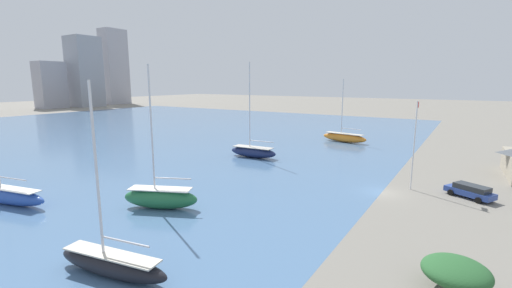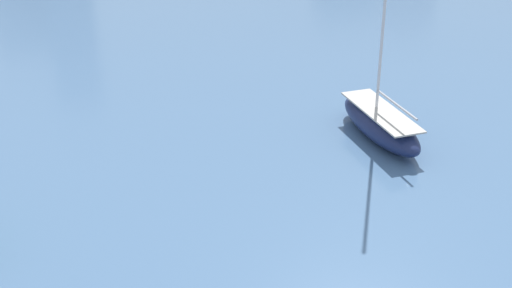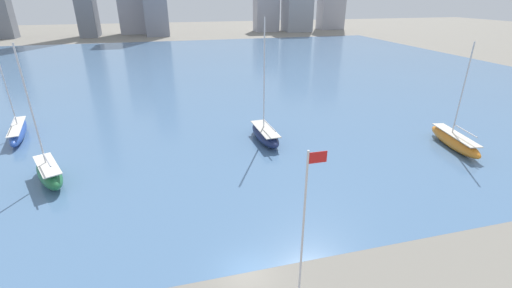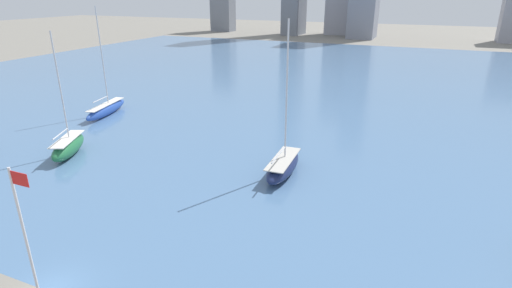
{
  "view_description": "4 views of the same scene",
  "coord_description": "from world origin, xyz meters",
  "views": [
    {
      "loc": [
        -40.77,
        -8.04,
        12.87
      ],
      "look_at": [
        0.64,
        18.0,
        4.0
      ],
      "focal_mm": 24.0,
      "sensor_mm": 36.0,
      "label": 1
    },
    {
      "loc": [
        -10.6,
        -13.08,
        19.34
      ],
      "look_at": [
        -1.84,
        16.86,
        3.98
      ],
      "focal_mm": 50.0,
      "sensor_mm": 36.0,
      "label": 2
    },
    {
      "loc": [
        -4.15,
        -18.72,
        18.73
      ],
      "look_at": [
        4.93,
        16.18,
        2.9
      ],
      "focal_mm": 24.0,
      "sensor_mm": 36.0,
      "label": 3
    },
    {
      "loc": [
        20.82,
        -14.1,
        18.63
      ],
      "look_at": [
        6.47,
        19.63,
        4.57
      ],
      "focal_mm": 28.0,
      "sensor_mm": 36.0,
      "label": 4
    }
  ],
  "objects": [
    {
      "name": "flag_pole",
      "position": [
        3.11,
        -2.7,
        5.85
      ],
      "size": [
        1.24,
        0.14,
        10.73
      ],
      "color": "silver",
      "rests_on": "ground_plane"
    },
    {
      "name": "sailboat_green",
      "position": [
        -17.52,
        18.21,
        1.19
      ],
      "size": [
        5.17,
        8.0,
        14.6
      ],
      "rotation": [
        0.0,
        0.0,
        0.42
      ],
      "color": "#236B3D",
      "rests_on": "harbor_water"
    },
    {
      "name": "harbor_water",
      "position": [
        0.0,
        70.0,
        0.0
      ],
      "size": [
        180.0,
        140.0,
        0.0
      ],
      "color": "#4C7099",
      "rests_on": "ground_plane"
    },
    {
      "name": "sailboat_blue",
      "position": [
        -25.37,
        33.18,
        1.05
      ],
      "size": [
        3.97,
        11.06,
        16.63
      ],
      "rotation": [
        0.0,
        0.0,
        0.21
      ],
      "color": "#284CA8",
      "rests_on": "harbor_water"
    },
    {
      "name": "sailboat_navy",
      "position": [
        8.08,
        23.29,
        1.04
      ],
      "size": [
        2.96,
        8.79,
        16.19
      ],
      "rotation": [
        0.0,
        0.0,
        0.05
      ],
      "color": "#19234C",
      "rests_on": "harbor_water"
    }
  ]
}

